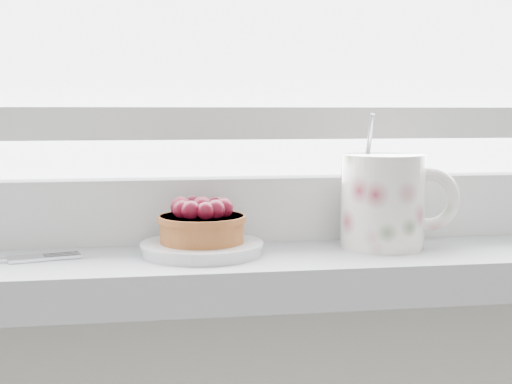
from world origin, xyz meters
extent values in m
cube|color=silver|center=(0.00, 1.90, 0.92)|extent=(1.60, 0.20, 0.04)
cube|color=silver|center=(0.00, 1.97, 0.97)|extent=(1.30, 0.05, 0.07)
cube|color=silver|center=(0.00, 1.97, 1.07)|extent=(1.30, 0.04, 0.04)
cylinder|color=white|center=(-0.02, 1.89, 0.95)|extent=(0.12, 0.12, 0.01)
cylinder|color=brown|center=(-0.02, 1.89, 0.97)|extent=(0.08, 0.08, 0.03)
cylinder|color=brown|center=(-0.02, 1.89, 0.98)|extent=(0.09, 0.09, 0.01)
sphere|color=#4E0917|center=(-0.02, 1.89, 0.99)|extent=(0.02, 0.02, 0.02)
sphere|color=#4E0917|center=(0.00, 1.90, 0.99)|extent=(0.02, 0.02, 0.02)
sphere|color=#4E0917|center=(-0.01, 1.91, 0.99)|extent=(0.02, 0.02, 0.02)
sphere|color=#4E0917|center=(-0.02, 1.91, 0.99)|extent=(0.02, 0.02, 0.02)
sphere|color=#4E0917|center=(-0.03, 1.91, 0.99)|extent=(0.02, 0.02, 0.02)
sphere|color=#4E0917|center=(-0.04, 1.90, 0.99)|extent=(0.02, 0.02, 0.02)
sphere|color=#4E0917|center=(-0.04, 1.89, 0.99)|extent=(0.02, 0.02, 0.02)
sphere|color=#4E0917|center=(-0.04, 1.88, 0.99)|extent=(0.02, 0.02, 0.02)
sphere|color=#4E0917|center=(-0.03, 1.87, 0.99)|extent=(0.02, 0.02, 0.02)
sphere|color=#4E0917|center=(-0.02, 1.87, 0.99)|extent=(0.02, 0.02, 0.02)
sphere|color=#4E0917|center=(-0.01, 1.87, 0.99)|extent=(0.02, 0.02, 0.02)
sphere|color=#4E0917|center=(0.00, 1.88, 0.99)|extent=(0.02, 0.02, 0.02)
cylinder|color=white|center=(0.17, 1.89, 0.99)|extent=(0.10, 0.10, 0.10)
cylinder|color=black|center=(0.17, 1.89, 1.03)|extent=(0.08, 0.08, 0.01)
torus|color=white|center=(0.21, 1.89, 0.99)|extent=(0.07, 0.02, 0.07)
cylinder|color=silver|center=(0.16, 1.91, 1.05)|extent=(0.01, 0.02, 0.06)
cube|color=silver|center=(-0.19, 1.89, 0.94)|extent=(0.04, 0.03, 0.00)
cube|color=silver|center=(-0.16, 1.88, 0.94)|extent=(0.04, 0.01, 0.00)
cube|color=silver|center=(-0.16, 1.89, 0.94)|extent=(0.04, 0.01, 0.00)
cube|color=silver|center=(-0.16, 1.90, 0.94)|extent=(0.04, 0.01, 0.00)
cube|color=silver|center=(-0.16, 1.90, 0.94)|extent=(0.04, 0.01, 0.00)
camera|label=1|loc=(-0.08, 1.18, 1.08)|focal=50.00mm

